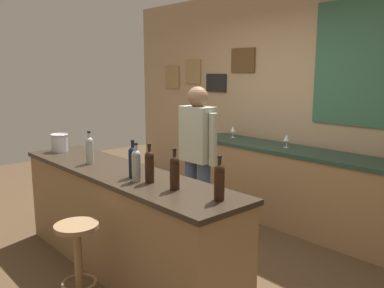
% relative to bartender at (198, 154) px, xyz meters
% --- Properties ---
extents(ground_plane, '(10.00, 10.00, 0.00)m').
position_rel_bartender_xyz_m(ground_plane, '(0.02, -0.54, -0.94)').
color(ground_plane, '#4C3823').
extents(back_wall, '(6.00, 0.09, 2.80)m').
position_rel_bartender_xyz_m(back_wall, '(0.04, 1.49, 0.48)').
color(back_wall, tan).
rests_on(back_wall, ground_plane).
extents(bar_counter, '(2.68, 0.60, 0.92)m').
position_rel_bartender_xyz_m(bar_counter, '(0.02, -0.94, -0.47)').
color(bar_counter, olive).
rests_on(bar_counter, ground_plane).
extents(side_counter, '(2.81, 0.56, 0.90)m').
position_rel_bartender_xyz_m(side_counter, '(0.42, 1.11, -0.48)').
color(side_counter, olive).
rests_on(side_counter, ground_plane).
extents(bartender, '(0.52, 0.21, 1.62)m').
position_rel_bartender_xyz_m(bartender, '(0.00, 0.00, 0.00)').
color(bartender, '#384766').
rests_on(bartender, ground_plane).
extents(bar_stool, '(0.32, 0.32, 0.68)m').
position_rel_bartender_xyz_m(bar_stool, '(0.36, -1.52, -0.48)').
color(bar_stool, olive).
rests_on(bar_stool, ground_plane).
extents(wine_bottle_a, '(0.07, 0.07, 0.31)m').
position_rel_bartender_xyz_m(wine_bottle_a, '(-0.40, -1.00, 0.12)').
color(wine_bottle_a, '#999E99').
rests_on(wine_bottle_a, bar_counter).
extents(wine_bottle_b, '(0.07, 0.07, 0.31)m').
position_rel_bartender_xyz_m(wine_bottle_b, '(0.28, -0.97, 0.12)').
color(wine_bottle_b, black).
rests_on(wine_bottle_b, bar_counter).
extents(wine_bottle_c, '(0.07, 0.07, 0.31)m').
position_rel_bartender_xyz_m(wine_bottle_c, '(0.40, -1.02, 0.12)').
color(wine_bottle_c, '#999E99').
rests_on(wine_bottle_c, bar_counter).
extents(wine_bottle_d, '(0.07, 0.07, 0.31)m').
position_rel_bartender_xyz_m(wine_bottle_d, '(0.50, -0.97, 0.12)').
color(wine_bottle_d, black).
rests_on(wine_bottle_d, bar_counter).
extents(wine_bottle_e, '(0.07, 0.07, 0.31)m').
position_rel_bartender_xyz_m(wine_bottle_e, '(0.78, -0.94, 0.12)').
color(wine_bottle_e, black).
rests_on(wine_bottle_e, bar_counter).
extents(wine_bottle_f, '(0.07, 0.07, 0.31)m').
position_rel_bartender_xyz_m(wine_bottle_f, '(1.17, -0.88, 0.12)').
color(wine_bottle_f, black).
rests_on(wine_bottle_f, bar_counter).
extents(ice_bucket, '(0.19, 0.19, 0.19)m').
position_rel_bartender_xyz_m(ice_bucket, '(-1.14, -0.96, 0.08)').
color(ice_bucket, '#B7BABF').
rests_on(ice_bucket, bar_counter).
extents(wine_glass_a, '(0.07, 0.07, 0.16)m').
position_rel_bartender_xyz_m(wine_glass_a, '(-0.59, 1.18, 0.07)').
color(wine_glass_a, silver).
rests_on(wine_glass_a, side_counter).
extents(wine_glass_b, '(0.07, 0.07, 0.16)m').
position_rel_bartender_xyz_m(wine_glass_b, '(0.29, 1.12, 0.07)').
color(wine_glass_b, silver).
rests_on(wine_glass_b, side_counter).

